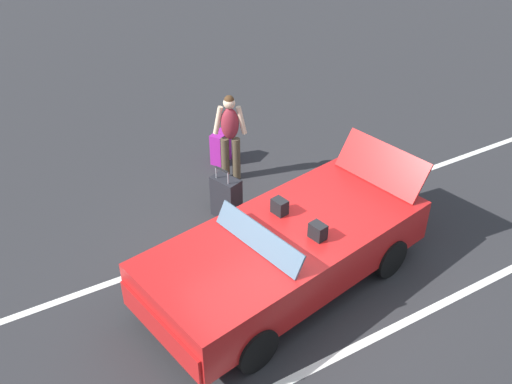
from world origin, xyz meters
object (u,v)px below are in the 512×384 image
(suitcase_medium_bright, at_px, (220,148))
(suitcase_large_black, at_px, (226,198))
(convertible_car, at_px, (275,257))
(traveler_person, at_px, (230,133))

(suitcase_medium_bright, bearing_deg, suitcase_large_black, 124.96)
(suitcase_large_black, relative_size, suitcase_medium_bright, 1.56)
(suitcase_medium_bright, bearing_deg, convertible_car, 133.67)
(convertible_car, height_order, suitcase_medium_bright, convertible_car)
(suitcase_large_black, height_order, suitcase_medium_bright, suitcase_large_black)
(convertible_car, relative_size, traveler_person, 2.69)
(traveler_person, bearing_deg, suitcase_medium_bright, -159.36)
(convertible_car, distance_m, suitcase_medium_bright, 3.69)
(suitcase_large_black, relative_size, traveler_person, 0.58)
(suitcase_large_black, xyz_separation_m, suitcase_medium_bright, (-0.73, -1.65, -0.06))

